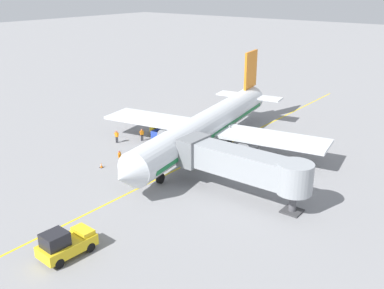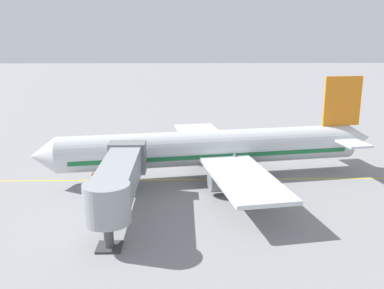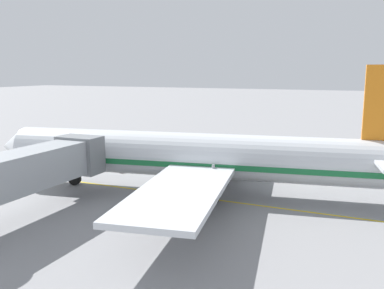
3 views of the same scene
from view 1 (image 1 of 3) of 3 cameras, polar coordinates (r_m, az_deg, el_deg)
ground_plane at (r=56.07m, az=2.40°, el=-1.04°), size 400.00×400.00×0.00m
gate_lead_in_line at (r=56.07m, az=2.40°, el=-1.04°), size 0.24×80.00×0.01m
parked_airliner at (r=56.06m, az=2.01°, el=2.41°), size 30.45×37.24×10.63m
jet_bridge at (r=43.85m, az=6.53°, el=-2.50°), size 14.26×3.50×4.98m
pushback_tractor at (r=36.74m, az=-15.97°, el=-12.13°), size 2.46×4.53×2.40m
baggage_tug_lead at (r=62.88m, az=-4.30°, el=1.99°), size 2.01×2.76×1.62m
baggage_cart_front at (r=60.02m, az=-4.23°, el=1.33°), size 1.31×2.90×1.58m
baggage_cart_second_in_train at (r=62.35m, az=-2.49°, el=2.09°), size 1.31×2.90×1.58m
baggage_cart_third_in_train at (r=64.78m, az=-1.40°, el=2.80°), size 1.31×2.90×1.58m
ground_crew_wing_walker at (r=59.99m, az=-9.65°, el=1.09°), size 0.72×0.34×1.69m
ground_crew_loader at (r=52.88m, az=-9.27°, el=-1.53°), size 0.37×0.70×1.69m
ground_crew_marshaller at (r=60.30m, az=-6.44°, el=1.35°), size 0.43×0.67×1.69m
safety_cone_nose_left at (r=52.50m, az=-11.56°, el=-2.63°), size 0.36×0.36×0.59m
safety_cone_nose_right at (r=52.14m, az=-7.45°, el=-2.54°), size 0.36×0.36×0.59m
safety_cone_wing_tip at (r=48.22m, az=-7.98°, el=-4.51°), size 0.36×0.36×0.59m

